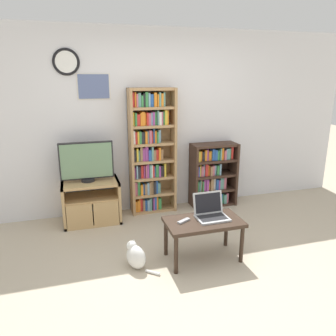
# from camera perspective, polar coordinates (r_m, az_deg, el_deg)

# --- Properties ---
(ground_plane) EXTENTS (18.00, 18.00, 0.00)m
(ground_plane) POSITION_cam_1_polar(r_m,az_deg,el_deg) (3.54, 6.02, -17.93)
(ground_plane) COLOR #BCAD93
(wall_back) EXTENTS (6.22, 0.09, 2.60)m
(wall_back) POSITION_cam_1_polar(r_m,az_deg,el_deg) (4.80, -2.40, 8.04)
(wall_back) COLOR silver
(wall_back) RESTS_ON ground_plane
(tv_stand) EXTENTS (0.76, 0.48, 0.58)m
(tv_stand) POSITION_cam_1_polar(r_m,az_deg,el_deg) (4.62, -13.18, -5.69)
(tv_stand) COLOR tan
(tv_stand) RESTS_ON ground_plane
(television) EXTENTS (0.70, 0.18, 0.54)m
(television) POSITION_cam_1_polar(r_m,az_deg,el_deg) (4.47, -13.99, 1.06)
(television) COLOR black
(television) RESTS_ON tv_stand
(bookshelf_tall) EXTENTS (0.66, 0.26, 1.80)m
(bookshelf_tall) POSITION_cam_1_polar(r_m,az_deg,el_deg) (4.70, -3.14, 2.81)
(bookshelf_tall) COLOR tan
(bookshelf_tall) RESTS_ON ground_plane
(bookshelf_short) EXTENTS (0.69, 0.32, 0.97)m
(bookshelf_short) POSITION_cam_1_polar(r_m,az_deg,el_deg) (5.08, 7.55, -1.24)
(bookshelf_short) COLOR #3D281E
(bookshelf_short) RESTS_ON ground_plane
(coffee_table) EXTENTS (0.83, 0.46, 0.46)m
(coffee_table) POSITION_cam_1_polar(r_m,az_deg,el_deg) (3.61, 6.21, -9.92)
(coffee_table) COLOR #332319
(coffee_table) RESTS_ON ground_plane
(laptop) EXTENTS (0.35, 0.29, 0.26)m
(laptop) POSITION_cam_1_polar(r_m,az_deg,el_deg) (3.64, 7.41, -7.55)
(laptop) COLOR #B7BABC
(laptop) RESTS_ON coffee_table
(remote_near_laptop) EXTENTS (0.16, 0.11, 0.02)m
(remote_near_laptop) POSITION_cam_1_polar(r_m,az_deg,el_deg) (3.53, 2.76, -9.18)
(remote_near_laptop) COLOR #99999E
(remote_near_laptop) RESTS_ON coffee_table
(cat) EXTENTS (0.34, 0.37, 0.30)m
(cat) POSITION_cam_1_polar(r_m,az_deg,el_deg) (3.58, -5.69, -14.98)
(cat) COLOR white
(cat) RESTS_ON ground_plane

